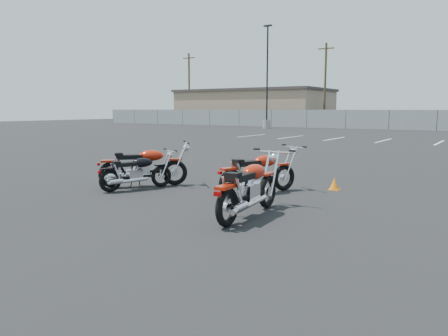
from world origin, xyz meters
The scene contains 12 objects.
ground centered at (0.00, 0.00, 0.00)m, with size 120.00×120.00×0.00m, color black.
motorcycle_front_red centered at (-2.24, 0.77, 0.49)m, with size 1.85×1.86×1.08m.
motorcycle_second_black centered at (-2.09, 0.37, 0.41)m, with size 1.10×1.80×0.90m.
motorcycle_third_red centered at (0.57, 1.44, 0.48)m, with size 1.29×2.07×1.04m.
motorcycle_rear_red centered at (1.42, -0.47, 0.50)m, with size 0.88×2.26×1.11m.
training_cone_near centered at (1.81, 2.85, 0.14)m, with size 0.24×0.24×0.28m.
light_pole_west centered at (-14.49, 30.97, 2.49)m, with size 0.80×0.70×9.73m.
chainlink_fence centered at (0.00, 35.00, 0.90)m, with size 80.06×0.06×1.80m.
tan_building_west centered at (-22.00, 42.00, 2.16)m, with size 18.40×10.40×4.30m.
utility_pole_a centered at (-30.00, 39.00, 4.69)m, with size 1.80×0.24×9.00m.
utility_pole_b centered at (-12.00, 40.00, 4.69)m, with size 1.80×0.24×9.00m.
parking_line_stripes centered at (-2.50, 20.00, 0.00)m, with size 15.12×4.00×0.01m.
Camera 1 is at (5.09, -6.97, 1.87)m, focal length 35.00 mm.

